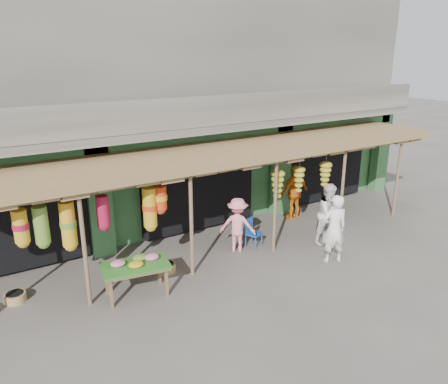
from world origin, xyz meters
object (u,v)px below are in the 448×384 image
person_vendor (294,192)px  flower_table (136,266)px  blue_chair (252,231)px  person_front (334,229)px  person_shopper (238,225)px  person_right (329,214)px

person_vendor → flower_table: bearing=15.1°
blue_chair → person_vendor: bearing=1.3°
flower_table → blue_chair: bearing=20.7°
flower_table → person_front: 5.02m
person_vendor → person_shopper: 3.08m
person_front → person_vendor: size_ratio=1.01×
person_shopper → flower_table: bearing=53.9°
person_vendor → person_front: bearing=67.2°
person_front → person_right: 1.12m
flower_table → person_shopper: 3.21m
flower_table → person_vendor: 6.28m
person_front → person_vendor: person_front is taller
blue_chair → person_vendor: person_vendor is taller
flower_table → person_shopper: (3.14, 0.68, 0.05)m
flower_table → person_vendor: person_vendor is taller
person_front → person_right: person_front is taller
flower_table → person_front: person_front is taller
person_right → person_shopper: (-2.44, 0.94, -0.12)m
flower_table → person_shopper: bearing=21.3°
blue_chair → person_front: 2.29m
flower_table → person_front: bearing=-4.0°
blue_chair → person_front: (1.22, -1.88, 0.46)m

